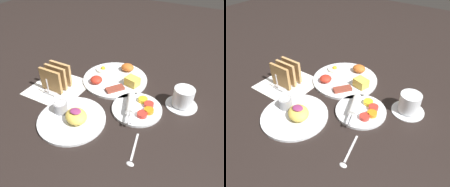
% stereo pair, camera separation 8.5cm
% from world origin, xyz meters
% --- Properties ---
extents(ground_plane, '(3.00, 3.00, 0.00)m').
position_xyz_m(ground_plane, '(0.00, 0.00, 0.00)').
color(ground_plane, black).
extents(napkin_flat, '(0.22, 0.22, 0.00)m').
position_xyz_m(napkin_flat, '(-0.23, 0.00, 0.00)').
color(napkin_flat, white).
rests_on(napkin_flat, ground_plane).
extents(plate_breakfast, '(0.28, 0.28, 0.05)m').
position_xyz_m(plate_breakfast, '(-0.04, 0.17, 0.01)').
color(plate_breakfast, white).
rests_on(plate_breakfast, ground_plane).
extents(plate_condiments, '(0.19, 0.20, 0.04)m').
position_xyz_m(plate_condiments, '(0.12, 0.03, 0.01)').
color(plate_condiments, white).
rests_on(plate_condiments, ground_plane).
extents(plate_foreground, '(0.24, 0.24, 0.06)m').
position_xyz_m(plate_foreground, '(-0.06, -0.13, 0.02)').
color(plate_foreground, white).
rests_on(plate_foreground, ground_plane).
extents(toast_rack, '(0.10, 0.12, 0.10)m').
position_xyz_m(toast_rack, '(-0.23, 0.00, 0.05)').
color(toast_rack, '#B7B7BC').
rests_on(toast_rack, ground_plane).
extents(coffee_cup, '(0.12, 0.12, 0.08)m').
position_xyz_m(coffee_cup, '(0.26, 0.14, 0.04)').
color(coffee_cup, white).
rests_on(coffee_cup, ground_plane).
extents(teaspoon, '(0.04, 0.13, 0.01)m').
position_xyz_m(teaspoon, '(0.19, -0.16, 0.00)').
color(teaspoon, silver).
rests_on(teaspoon, ground_plane).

